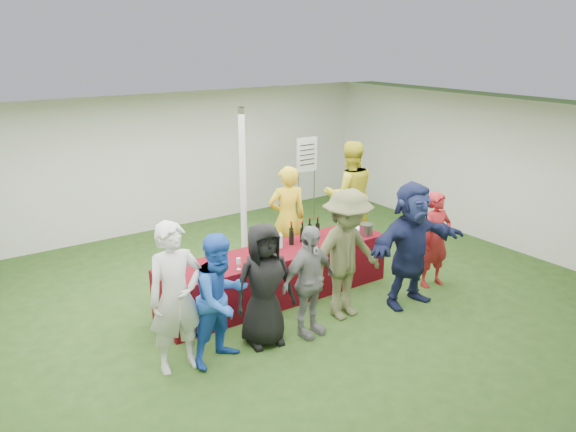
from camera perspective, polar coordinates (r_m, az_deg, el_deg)
ground at (r=8.32m, az=-3.12°, el=-8.92°), size 60.00×60.00×0.00m
tent at (r=9.03m, az=-4.58°, el=2.45°), size 10.00×10.00×10.00m
serving_table at (r=8.34m, az=-1.14°, el=-5.97°), size 3.60×0.80×0.75m
wine_bottles at (r=8.56m, az=1.49°, el=-1.74°), size 0.60×0.16×0.32m
wine_glasses at (r=7.51m, az=-5.62°, el=-4.81°), size 1.13×0.09×0.16m
water_bottle at (r=8.28m, az=-0.77°, el=-2.57°), size 0.07×0.07×0.23m
bar_towel at (r=9.12m, az=6.82°, el=-1.33°), size 0.25×0.18×0.03m
dump_bucket at (r=8.90m, az=7.92°, el=-1.36°), size 0.22×0.22×0.18m
wine_list_sign at (r=11.42m, az=1.93°, el=5.60°), size 0.50×0.03×1.80m
staff_pourer at (r=9.22m, az=-0.08°, el=-0.22°), size 0.74×0.59×1.76m
staff_back at (r=10.28m, az=6.25°, el=2.19°), size 1.17×1.07×1.96m
customer_0 at (r=6.57m, az=-11.32°, el=-8.14°), size 0.68×0.46×1.81m
customer_1 at (r=6.69m, az=-6.78°, el=-8.36°), size 0.90×0.78×1.61m
customer_2 at (r=7.01m, az=-2.45°, el=-7.01°), size 0.85×0.63×1.60m
customer_3 at (r=7.22m, az=2.13°, el=-6.68°), size 0.92×0.48×1.50m
customer_4 at (r=7.65m, az=5.98°, el=-3.94°), size 1.22×0.75×1.83m
customer_5 at (r=8.17m, az=12.38°, el=-2.84°), size 1.72×0.60×1.83m
customer_6 at (r=8.92m, az=14.75°, el=-2.34°), size 0.58×0.42×1.51m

